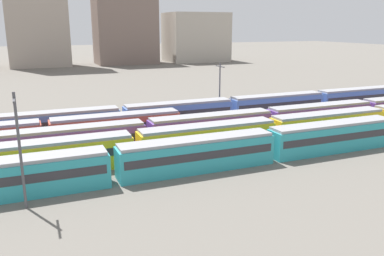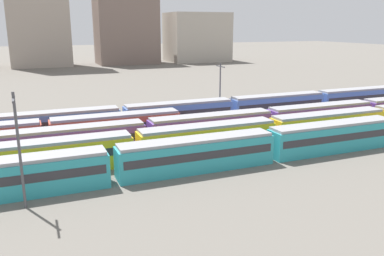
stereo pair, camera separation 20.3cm
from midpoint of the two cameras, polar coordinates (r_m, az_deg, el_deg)
The scene contains 8 objects.
train_track_0 at distance 41.61m, azimuth -11.46°, elevation -5.21°, with size 74.70×3.06×3.75m.
train_track_1 at distance 50.15m, azimuth 2.20°, elevation -1.52°, with size 93.60×3.06×3.75m.
train_track_2 at distance 55.88m, azimuth 2.69°, elevation 0.15°, with size 93.60×3.06×3.75m.
train_track_4 at distance 68.64m, azimuth 5.45°, elevation 2.80°, with size 112.50×3.06×3.75m.
catenary_pole_0 at distance 37.01m, azimuth -23.66°, elevation -2.37°, with size 0.24×3.20×10.42m.
catenary_pole_1 at distance 70.73m, azimuth 3.92°, elevation 5.93°, with size 0.24×3.20×9.41m.
distant_building_3 at distance 173.61m, azimuth -9.64°, elevation 14.28°, with size 24.79×16.84×31.44m, color #7A665B.
distant_building_4 at distance 183.61m, azimuth 0.51°, elevation 12.90°, with size 26.19×20.05×21.33m, color #B2A899.
Camera 1 is at (14.45, -38.59, 15.71)m, focal length 37.17 mm.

